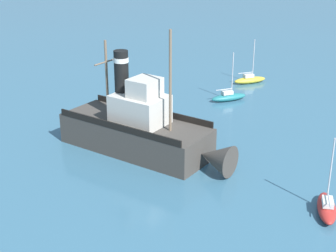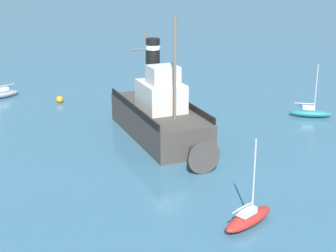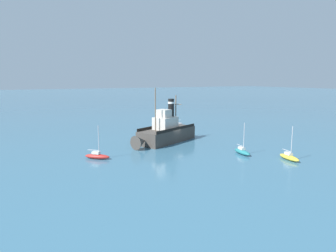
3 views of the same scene
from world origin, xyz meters
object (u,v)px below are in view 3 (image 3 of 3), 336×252
(sailboat_yellow, at_px, (289,157))
(sailboat_red, at_px, (97,156))
(old_tugboat, at_px, (165,132))
(sailboat_grey, at_px, (175,123))
(mooring_buoy, at_px, (183,127))
(sailboat_teal, at_px, (242,151))

(sailboat_yellow, distance_m, sailboat_red, 27.49)
(old_tugboat, height_order, sailboat_grey, old_tugboat)
(old_tugboat, xyz_separation_m, sailboat_red, (-5.47, 13.90, -1.40))
(mooring_buoy, bearing_deg, sailboat_teal, 170.92)
(sailboat_grey, bearing_deg, mooring_buoy, 166.14)
(sailboat_teal, distance_m, mooring_buoy, 24.37)
(old_tugboat, distance_m, sailboat_teal, 14.81)
(sailboat_grey, xyz_separation_m, mooring_buoy, (-6.47, 1.60, -0.07))
(sailboat_yellow, height_order, sailboat_grey, same)
(old_tugboat, relative_size, sailboat_yellow, 2.96)
(sailboat_yellow, distance_m, sailboat_grey, 36.25)
(sailboat_teal, height_order, sailboat_red, same)
(sailboat_red, relative_size, sailboat_grey, 1.00)
(sailboat_red, xyz_separation_m, sailboat_grey, (22.74, -25.76, 0.00))
(sailboat_yellow, height_order, sailboat_teal, same)
(sailboat_teal, relative_size, sailboat_red, 1.00)
(sailboat_teal, bearing_deg, old_tugboat, 25.79)
(old_tugboat, bearing_deg, sailboat_yellow, -152.02)
(old_tugboat, height_order, sailboat_teal, old_tugboat)
(old_tugboat, relative_size, sailboat_red, 2.96)
(sailboat_teal, bearing_deg, mooring_buoy, -9.08)
(sailboat_red, bearing_deg, mooring_buoy, -56.05)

